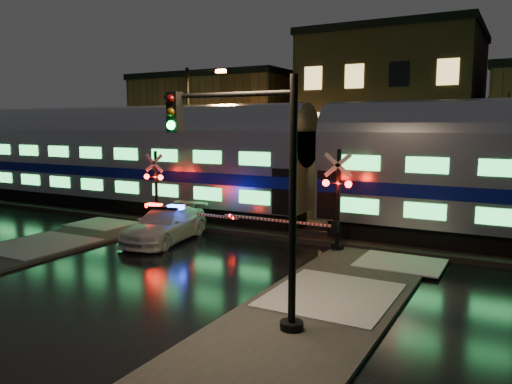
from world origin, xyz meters
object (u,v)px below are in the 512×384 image
crossing_signal_right (329,210)px  traffic_light (256,197)px  crossing_signal_left (161,198)px  streetlight (192,127)px  police_car (165,225)px

crossing_signal_right → traffic_light: 8.39m
crossing_signal_right → crossing_signal_left: (-8.66, -0.01, -0.14)m
streetlight → traffic_light: bearing=-49.5°
police_car → traffic_light: traffic_light is taller
crossing_signal_left → crossing_signal_right: bearing=0.0°
police_car → crossing_signal_left: bearing=124.8°
crossing_signal_right → crossing_signal_left: bearing=-180.0°
police_car → crossing_signal_left: 2.61m
crossing_signal_right → traffic_light: bearing=-82.3°
traffic_light → streetlight: (-12.69, 14.85, 1.61)m
crossing_signal_left → streetlight: (-2.94, 6.70, 3.38)m
crossing_signal_right → streetlight: size_ratio=0.68×
police_car → traffic_light: 10.59m
police_car → traffic_light: (8.07, -6.35, 2.60)m
police_car → crossing_signal_right: bearing=6.2°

